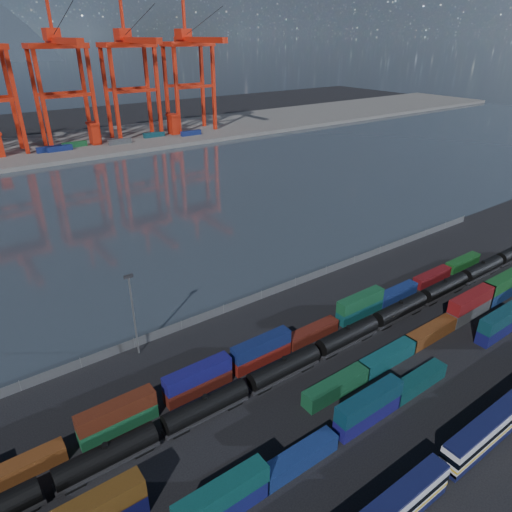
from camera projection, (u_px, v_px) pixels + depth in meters
ground at (353, 365)px, 82.26m from camera, size 700.00×700.00×0.00m
harbor_water at (130, 205)px, 158.62m from camera, size 700.00×700.00×0.00m
far_quay at (51, 148)px, 234.55m from camera, size 700.00×70.00×2.00m
passenger_train at (496, 423)px, 66.58m from camera, size 75.76×2.93×5.03m
container_row_south at (349, 421)px, 67.14m from camera, size 140.28×2.55×5.43m
container_row_mid at (390, 352)px, 81.86m from camera, size 141.81×2.67×5.69m
container_row_north at (223, 370)px, 77.67m from camera, size 141.18×2.40×5.13m
tanker_string at (348, 336)px, 86.37m from camera, size 138.41×3.09×4.43m
waterfront_fence at (261, 295)px, 102.19m from camera, size 160.12×0.12×2.20m
yard_light_mast at (133, 311)px, 81.26m from camera, size 1.60×0.40×16.60m
gantry_cranes at (19, 60)px, 207.11m from camera, size 202.05×51.93×70.32m
quay_containers at (34, 151)px, 217.16m from camera, size 172.58×10.99×2.60m
straddle_carriers at (48, 138)px, 222.96m from camera, size 140.00×7.00×11.10m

